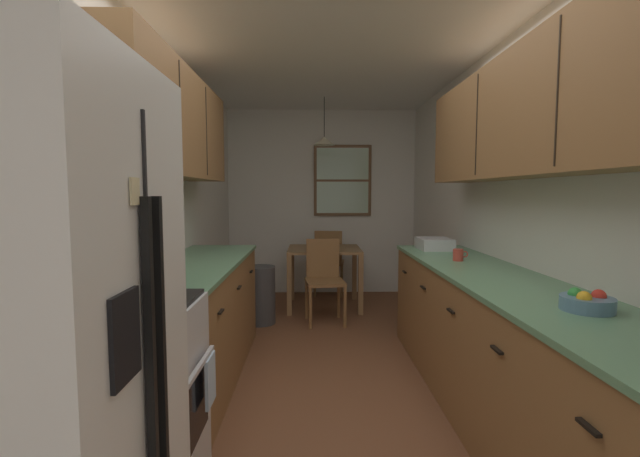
{
  "coord_description": "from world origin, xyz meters",
  "views": [
    {
      "loc": [
        -0.15,
        -2.44,
        1.41
      ],
      "look_at": [
        -0.07,
        1.17,
        1.11
      ],
      "focal_mm": 24.23,
      "sensor_mm": 36.0,
      "label": 1
    }
  ],
  "objects_px": {
    "refrigerator": "(24,381)",
    "dining_table": "(324,258)",
    "trash_bin": "(260,295)",
    "fruit_bowl": "(587,302)",
    "dining_chair_near": "(324,276)",
    "dining_chair_far": "(329,259)",
    "microwave_over_range": "(85,131)",
    "stove_range": "(123,402)",
    "dish_rack": "(434,244)",
    "storage_canister": "(160,267)",
    "mug_by_coffeemaker": "(458,255)"
  },
  "relations": [
    {
      "from": "mug_by_coffeemaker",
      "to": "stove_range",
      "type": "bearing_deg",
      "value": -146.31
    },
    {
      "from": "storage_canister",
      "to": "dish_rack",
      "type": "bearing_deg",
      "value": 35.93
    },
    {
      "from": "microwave_over_range",
      "to": "dining_chair_near",
      "type": "bearing_deg",
      "value": 68.3
    },
    {
      "from": "trash_bin",
      "to": "storage_canister",
      "type": "height_order",
      "value": "storage_canister"
    },
    {
      "from": "dining_table",
      "to": "dish_rack",
      "type": "xyz_separation_m",
      "value": [
        0.95,
        -1.41,
        0.34
      ]
    },
    {
      "from": "microwave_over_range",
      "to": "trash_bin",
      "type": "xyz_separation_m",
      "value": [
        0.41,
        2.71,
        -1.36
      ]
    },
    {
      "from": "refrigerator",
      "to": "dish_rack",
      "type": "height_order",
      "value": "refrigerator"
    },
    {
      "from": "refrigerator",
      "to": "fruit_bowl",
      "type": "xyz_separation_m",
      "value": [
        1.99,
        0.62,
        0.05
      ]
    },
    {
      "from": "trash_bin",
      "to": "storage_canister",
      "type": "xyz_separation_m",
      "value": [
        -0.3,
        -2.18,
        0.68
      ]
    },
    {
      "from": "microwave_over_range",
      "to": "fruit_bowl",
      "type": "height_order",
      "value": "microwave_over_range"
    },
    {
      "from": "stove_range",
      "to": "dining_chair_far",
      "type": "distance_m",
      "value": 4.11
    },
    {
      "from": "dining_chair_near",
      "to": "dining_chair_far",
      "type": "distance_m",
      "value": 1.2
    },
    {
      "from": "fruit_bowl",
      "to": "dining_chair_far",
      "type": "bearing_deg",
      "value": 103.18
    },
    {
      "from": "stove_range",
      "to": "fruit_bowl",
      "type": "xyz_separation_m",
      "value": [
        2.03,
        -0.08,
        0.47
      ]
    },
    {
      "from": "dining_chair_far",
      "to": "dish_rack",
      "type": "xyz_separation_m",
      "value": [
        0.87,
        -2.01,
        0.45
      ]
    },
    {
      "from": "stove_range",
      "to": "fruit_bowl",
      "type": "distance_m",
      "value": 2.09
    },
    {
      "from": "refrigerator",
      "to": "fruit_bowl",
      "type": "bearing_deg",
      "value": 17.42
    },
    {
      "from": "refrigerator",
      "to": "trash_bin",
      "type": "distance_m",
      "value": 3.47
    },
    {
      "from": "dining_chair_far",
      "to": "microwave_over_range",
      "type": "bearing_deg",
      "value": -106.86
    },
    {
      "from": "trash_bin",
      "to": "dining_chair_near",
      "type": "bearing_deg",
      "value": 4.64
    },
    {
      "from": "stove_range",
      "to": "microwave_over_range",
      "type": "relative_size",
      "value": 1.82
    },
    {
      "from": "dish_rack",
      "to": "mug_by_coffeemaker",
      "type": "bearing_deg",
      "value": -90.73
    },
    {
      "from": "refrigerator",
      "to": "dining_chair_near",
      "type": "xyz_separation_m",
      "value": [
        0.94,
        3.47,
        -0.38
      ]
    },
    {
      "from": "dining_table",
      "to": "dish_rack",
      "type": "relative_size",
      "value": 2.58
    },
    {
      "from": "dining_table",
      "to": "dining_chair_near",
      "type": "bearing_deg",
      "value": -91.67
    },
    {
      "from": "dining_table",
      "to": "trash_bin",
      "type": "height_order",
      "value": "dining_table"
    },
    {
      "from": "dish_rack",
      "to": "microwave_over_range",
      "type": "bearing_deg",
      "value": -136.63
    },
    {
      "from": "dining_chair_near",
      "to": "storage_canister",
      "type": "relative_size",
      "value": 4.9
    },
    {
      "from": "dining_chair_far",
      "to": "dining_chair_near",
      "type": "bearing_deg",
      "value": -94.79
    },
    {
      "from": "dining_chair_far",
      "to": "refrigerator",
      "type": "bearing_deg",
      "value": -102.61
    },
    {
      "from": "refrigerator",
      "to": "dining_chair_near",
      "type": "relative_size",
      "value": 1.97
    },
    {
      "from": "refrigerator",
      "to": "storage_canister",
      "type": "xyz_separation_m",
      "value": [
        -0.05,
        1.24,
        0.11
      ]
    },
    {
      "from": "microwave_over_range",
      "to": "storage_canister",
      "type": "relative_size",
      "value": 3.28
    },
    {
      "from": "microwave_over_range",
      "to": "fruit_bowl",
      "type": "relative_size",
      "value": 2.8
    },
    {
      "from": "storage_canister",
      "to": "fruit_bowl",
      "type": "xyz_separation_m",
      "value": [
        2.04,
        -0.61,
        -0.05
      ]
    },
    {
      "from": "microwave_over_range",
      "to": "storage_canister",
      "type": "bearing_deg",
      "value": 78.57
    },
    {
      "from": "mug_by_coffeemaker",
      "to": "fruit_bowl",
      "type": "bearing_deg",
      "value": -86.42
    },
    {
      "from": "storage_canister",
      "to": "mug_by_coffeemaker",
      "type": "xyz_separation_m",
      "value": [
        1.95,
        0.77,
        -0.05
      ]
    },
    {
      "from": "dining_table",
      "to": "mug_by_coffeemaker",
      "type": "bearing_deg",
      "value": -65.48
    },
    {
      "from": "microwave_over_range",
      "to": "mug_by_coffeemaker",
      "type": "xyz_separation_m",
      "value": [
        2.06,
        1.3,
        -0.73
      ]
    },
    {
      "from": "refrigerator",
      "to": "dining_table",
      "type": "distance_m",
      "value": 4.19
    },
    {
      "from": "dining_chair_near",
      "to": "dining_chair_far",
      "type": "relative_size",
      "value": 1.0
    },
    {
      "from": "storage_canister",
      "to": "fruit_bowl",
      "type": "bearing_deg",
      "value": -16.66
    },
    {
      "from": "fruit_bowl",
      "to": "dish_rack",
      "type": "xyz_separation_m",
      "value": [
        -0.08,
        2.03,
        0.01
      ]
    },
    {
      "from": "microwave_over_range",
      "to": "dining_chair_far",
      "type": "distance_m",
      "value": 4.31
    },
    {
      "from": "storage_canister",
      "to": "mug_by_coffeemaker",
      "type": "height_order",
      "value": "storage_canister"
    },
    {
      "from": "dining_chair_near",
      "to": "storage_canister",
      "type": "xyz_separation_m",
      "value": [
        -0.99,
        -2.23,
        0.49
      ]
    },
    {
      "from": "fruit_bowl",
      "to": "dining_table",
      "type": "bearing_deg",
      "value": 106.64
    },
    {
      "from": "trash_bin",
      "to": "dining_table",
      "type": "bearing_deg",
      "value": 42.66
    },
    {
      "from": "fruit_bowl",
      "to": "stove_range",
      "type": "bearing_deg",
      "value": 177.84
    }
  ]
}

